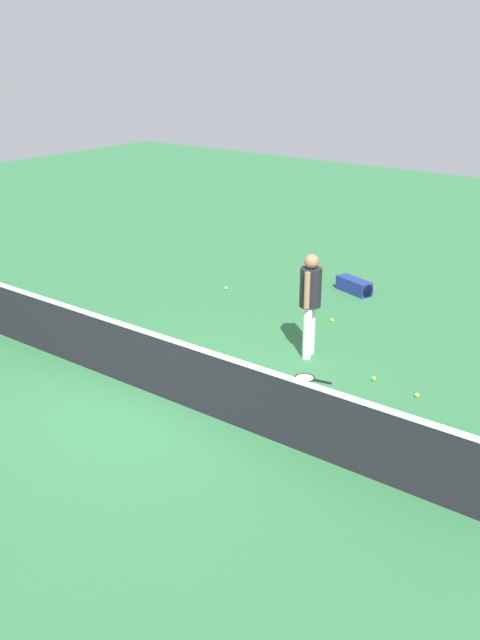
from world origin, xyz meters
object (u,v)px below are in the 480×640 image
tennis_racket_near_player (306,378)px  tennis_ball_midcourt (226,288)px  player_near_side (310,297)px  tennis_ball_by_net (417,395)px  equipment_bag (355,286)px  tennis_ball_near_player (332,320)px  tennis_ball_baseline (374,379)px

tennis_racket_near_player → tennis_ball_midcourt: (3.54, -2.49, 0.02)m
player_near_side → tennis_ball_by_net: bearing=172.0°
tennis_ball_by_net → equipment_bag: 4.54m
tennis_racket_near_player → tennis_ball_by_net: 1.64m
tennis_ball_near_player → tennis_racket_near_player: bearing=111.7°
tennis_racket_near_player → tennis_ball_by_net: bearing=-163.7°
player_near_side → tennis_ball_midcourt: size_ratio=25.76×
player_near_side → tennis_ball_baseline: (-1.27, 0.17, -0.98)m
tennis_ball_by_net → tennis_ball_midcourt: size_ratio=1.00×
player_near_side → tennis_ball_midcourt: bearing=-29.4°
player_near_side → tennis_racket_near_player: size_ratio=2.82×
tennis_ball_midcourt → equipment_bag: (-2.18, -1.43, 0.11)m
tennis_ball_near_player → tennis_ball_midcourt: bearing=-5.0°
tennis_ball_midcourt → tennis_ball_baseline: bearing=156.3°
player_near_side → equipment_bag: 3.42m
tennis_ball_by_net → tennis_ball_baseline: same height
tennis_ball_by_net → tennis_ball_midcourt: bearing=-21.7°
player_near_side → tennis_racket_near_player: 1.32m
tennis_ball_midcourt → tennis_ball_baseline: size_ratio=1.00×
player_near_side → tennis_ball_near_player: (0.45, -1.51, -0.98)m
player_near_side → equipment_bag: bearing=-74.0°
tennis_ball_near_player → equipment_bag: (0.46, -1.66, 0.11)m
tennis_ball_by_net → tennis_ball_near_player: bearing=-36.1°
player_near_side → tennis_ball_baseline: player_near_side is taller
tennis_ball_near_player → equipment_bag: 1.73m
tennis_ball_near_player → tennis_ball_baseline: 2.41m
tennis_ball_by_net → equipment_bag: (2.93, -3.46, 0.11)m
tennis_racket_near_player → tennis_ball_baseline: size_ratio=9.14×
player_near_side → equipment_bag: size_ratio=2.01×
tennis_ball_midcourt → tennis_ball_near_player: bearing=175.0°
equipment_bag → tennis_racket_near_player: bearing=109.1°
equipment_bag → tennis_ball_by_net: bearing=130.2°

